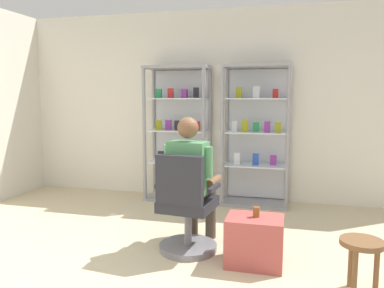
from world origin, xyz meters
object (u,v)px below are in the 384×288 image
at_px(seated_shopkeeper, 192,176).
at_px(wooden_stool, 361,251).
at_px(storage_crate, 255,241).
at_px(display_cabinet_right, 256,135).
at_px(display_cabinet_left, 179,132).
at_px(office_chair, 186,212).
at_px(tea_glass, 256,212).

relative_size(seated_shopkeeper, wooden_stool, 3.08).
bearing_deg(storage_crate, display_cabinet_right, 95.15).
height_order(display_cabinet_left, office_chair, display_cabinet_left).
xyz_separation_m(office_chair, tea_glass, (0.66, -0.09, 0.08)).
xyz_separation_m(display_cabinet_left, office_chair, (0.62, -1.87, -0.57)).
xyz_separation_m(display_cabinet_right, storage_crate, (0.18, -1.96, -0.75)).
bearing_deg(storage_crate, display_cabinet_left, 123.02).
bearing_deg(display_cabinet_right, storage_crate, -84.85).
relative_size(display_cabinet_left, storage_crate, 3.85).
bearing_deg(seated_shopkeeper, office_chair, -96.05).
xyz_separation_m(display_cabinet_right, seated_shopkeeper, (-0.46, -1.70, -0.25)).
bearing_deg(display_cabinet_left, seated_shopkeeper, -69.46).
distance_m(display_cabinet_left, display_cabinet_right, 1.10).
relative_size(display_cabinet_left, office_chair, 1.98).
relative_size(storage_crate, wooden_stool, 1.18).
bearing_deg(office_chair, wooden_stool, -15.46).
height_order(office_chair, seated_shopkeeper, seated_shopkeeper).
bearing_deg(storage_crate, office_chair, 171.49).
relative_size(display_cabinet_right, storage_crate, 3.85).
xyz_separation_m(tea_glass, wooden_stool, (0.81, -0.32, -0.14)).
bearing_deg(tea_glass, display_cabinet_left, 123.35).
xyz_separation_m(display_cabinet_left, storage_crate, (1.28, -1.96, -0.75)).
height_order(display_cabinet_right, tea_glass, display_cabinet_right).
xyz_separation_m(office_chair, wooden_stool, (1.47, -0.41, -0.06)).
bearing_deg(office_chair, seated_shopkeeper, 83.95).
height_order(seated_shopkeeper, tea_glass, seated_shopkeeper).
bearing_deg(tea_glass, office_chair, 172.63).
relative_size(display_cabinet_left, seated_shopkeeper, 1.47).
distance_m(office_chair, tea_glass, 0.67).
xyz_separation_m(storage_crate, wooden_stool, (0.82, -0.31, 0.12)).
bearing_deg(tea_glass, seated_shopkeeper, 158.99).
height_order(tea_glass, wooden_stool, tea_glass).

